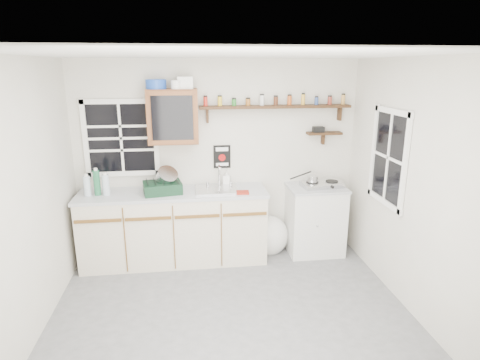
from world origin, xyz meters
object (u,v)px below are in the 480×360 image
object	(u,v)px
right_cabinet	(315,219)
upper_cabinet	(173,116)
main_cabinet	(175,226)
dish_rack	(164,184)
spice_shelf	(275,106)
hotplate	(322,184)

from	to	relation	value
right_cabinet	upper_cabinet	world-z (taller)	upper_cabinet
main_cabinet	dish_rack	bearing A→B (deg)	-165.46
spice_shelf	hotplate	distance (m)	1.17
right_cabinet	main_cabinet	bearing A→B (deg)	-179.21
main_cabinet	upper_cabinet	bearing A→B (deg)	76.32
upper_cabinet	spice_shelf	distance (m)	1.28
upper_cabinet	hotplate	xyz separation A→B (m)	(1.86, -0.14, -0.88)
spice_shelf	dish_rack	bearing A→B (deg)	-170.34
main_cabinet	dish_rack	size ratio (longest dim) A/B	4.64
main_cabinet	right_cabinet	size ratio (longest dim) A/B	2.54
dish_rack	hotplate	bearing A→B (deg)	-9.16
upper_cabinet	dish_rack	world-z (taller)	upper_cabinet
main_cabinet	hotplate	distance (m)	1.96
right_cabinet	spice_shelf	distance (m)	1.58
upper_cabinet	spice_shelf	world-z (taller)	upper_cabinet
spice_shelf	hotplate	size ratio (longest dim) A/B	3.47
spice_shelf	dish_rack	xyz separation A→B (m)	(-1.41, -0.24, -0.90)
dish_rack	hotplate	distance (m)	2.01
right_cabinet	hotplate	size ratio (longest dim) A/B	1.66
right_cabinet	upper_cabinet	xyz separation A→B (m)	(-1.80, 0.12, 1.37)
right_cabinet	hotplate	bearing A→B (deg)	-17.53
main_cabinet	dish_rack	xyz separation A→B (m)	(-0.10, -0.03, 0.57)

